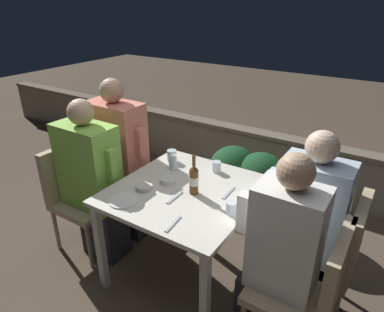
% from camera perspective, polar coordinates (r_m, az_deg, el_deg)
% --- Properties ---
extents(ground_plane, '(16.00, 16.00, 0.00)m').
position_cam_1_polar(ground_plane, '(2.79, -0.87, -18.69)').
color(ground_plane, brown).
extents(parapet_wall, '(9.00, 0.18, 0.60)m').
position_cam_1_polar(parapet_wall, '(3.85, 12.70, -0.53)').
color(parapet_wall, gray).
rests_on(parapet_wall, ground_plane).
extents(dining_table, '(0.94, 0.98, 0.74)m').
position_cam_1_polar(dining_table, '(2.39, -0.97, -7.39)').
color(dining_table, silver).
rests_on(dining_table, ground_plane).
extents(planter_hedge, '(0.99, 0.47, 0.68)m').
position_cam_1_polar(planter_hedge, '(3.17, 11.16, -4.71)').
color(planter_hedge, brown).
rests_on(planter_hedge, ground_plane).
extents(chair_left_near, '(0.46, 0.45, 0.87)m').
position_cam_1_polar(chair_left_near, '(2.94, -18.51, -5.11)').
color(chair_left_near, tan).
rests_on(chair_left_near, ground_plane).
extents(person_green_blouse, '(0.52, 0.26, 1.28)m').
position_cam_1_polar(person_green_blouse, '(2.74, -16.16, -4.09)').
color(person_green_blouse, '#282833').
rests_on(person_green_blouse, ground_plane).
extents(chair_left_far, '(0.46, 0.45, 0.87)m').
position_cam_1_polar(chair_left_far, '(3.13, -14.13, -2.58)').
color(chair_left_far, tan).
rests_on(chair_left_far, ground_plane).
extents(person_coral_top, '(0.52, 0.26, 1.37)m').
position_cam_1_polar(person_coral_top, '(2.93, -11.77, -0.71)').
color(person_coral_top, '#282833').
rests_on(person_coral_top, ground_plane).
extents(chair_right_near, '(0.46, 0.45, 0.87)m').
position_cam_1_polar(chair_right_near, '(2.07, 19.36, -19.56)').
color(chair_right_near, tan).
rests_on(chair_right_near, ground_plane).
extents(person_white_polo, '(0.47, 0.26, 1.25)m').
position_cam_1_polar(person_white_polo, '(2.03, 14.17, -15.55)').
color(person_white_polo, '#282833').
rests_on(person_white_polo, ground_plane).
extents(chair_right_far, '(0.46, 0.45, 0.87)m').
position_cam_1_polar(chair_right_far, '(2.35, 22.58, -14.13)').
color(chair_right_far, tan).
rests_on(chair_right_far, ground_plane).
extents(person_blue_shirt, '(0.49, 0.26, 1.26)m').
position_cam_1_polar(person_blue_shirt, '(2.31, 18.13, -10.59)').
color(person_blue_shirt, '#282833').
rests_on(person_blue_shirt, ground_plane).
extents(beer_bottle, '(0.06, 0.06, 0.28)m').
position_cam_1_polar(beer_bottle, '(2.24, 0.31, -3.87)').
color(beer_bottle, brown).
rests_on(beer_bottle, dining_table).
extents(plate_0, '(0.19, 0.19, 0.01)m').
position_cam_1_polar(plate_0, '(2.25, -11.36, -7.33)').
color(plate_0, white).
rests_on(plate_0, dining_table).
extents(bowl_0, '(0.12, 0.12, 0.04)m').
position_cam_1_polar(bowl_0, '(2.42, -4.04, -4.00)').
color(bowl_0, silver).
rests_on(bowl_0, dining_table).
extents(bowl_1, '(0.12, 0.12, 0.03)m').
position_cam_1_polar(bowl_1, '(2.35, -7.99, -5.09)').
color(bowl_1, beige).
rests_on(bowl_1, dining_table).
extents(glass_cup_0, '(0.07, 0.07, 0.08)m').
position_cam_1_polar(glass_cup_0, '(2.09, 6.51, -8.58)').
color(glass_cup_0, silver).
rests_on(glass_cup_0, dining_table).
extents(glass_cup_1, '(0.06, 0.06, 0.11)m').
position_cam_1_polar(glass_cup_1, '(2.59, -3.19, -1.06)').
color(glass_cup_1, silver).
rests_on(glass_cup_1, dining_table).
extents(glass_cup_2, '(0.07, 0.07, 0.08)m').
position_cam_1_polar(glass_cup_2, '(2.55, 4.10, -1.77)').
color(glass_cup_2, silver).
rests_on(glass_cup_2, dining_table).
extents(glass_cup_3, '(0.07, 0.07, 0.09)m').
position_cam_1_polar(glass_cup_3, '(2.71, -3.39, 0.05)').
color(glass_cup_3, silver).
rests_on(glass_cup_3, dining_table).
extents(fork_0, '(0.04, 0.17, 0.01)m').
position_cam_1_polar(fork_0, '(2.01, -3.17, -11.18)').
color(fork_0, silver).
rests_on(fork_0, dining_table).
extents(fork_1, '(0.02, 0.17, 0.01)m').
position_cam_1_polar(fork_1, '(2.25, -3.00, -6.86)').
color(fork_1, silver).
rests_on(fork_1, dining_table).
extents(fork_2, '(0.03, 0.17, 0.01)m').
position_cam_1_polar(fork_2, '(2.30, 6.08, -6.09)').
color(fork_2, silver).
rests_on(fork_2, dining_table).
extents(potted_plant, '(0.36, 0.36, 0.79)m').
position_cam_1_polar(potted_plant, '(3.91, -10.84, 2.90)').
color(potted_plant, brown).
rests_on(potted_plant, ground_plane).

